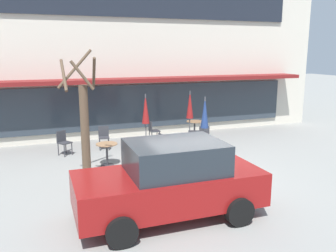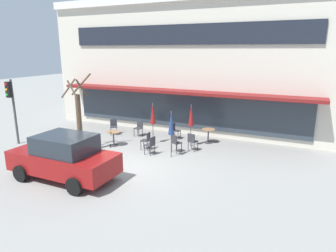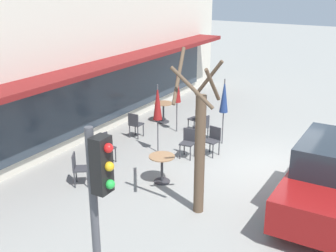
{
  "view_description": "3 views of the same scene",
  "coord_description": "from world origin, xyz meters",
  "px_view_note": "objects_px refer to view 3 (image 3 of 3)",
  "views": [
    {
      "loc": [
        -4.2,
        -9.05,
        3.72
      ],
      "look_at": [
        0.3,
        3.22,
        0.97
      ],
      "focal_mm": 38.0,
      "sensor_mm": 36.0,
      "label": 1
    },
    {
      "loc": [
        6.57,
        -10.07,
        4.87
      ],
      "look_at": [
        0.58,
        2.93,
        1.19
      ],
      "focal_mm": 32.0,
      "sensor_mm": 36.0,
      "label": 2
    },
    {
      "loc": [
        -10.98,
        -3.07,
        5.24
      ],
      "look_at": [
        -0.77,
        2.88,
        1.05
      ],
      "focal_mm": 45.0,
      "sensor_mm": 36.0,
      "label": 3
    }
  ],
  "objects_px": {
    "patio_umbrella_green_folded": "(224,96)",
    "parked_sedan": "(333,178)",
    "cafe_chair_1": "(197,118)",
    "cafe_chair_2": "(202,126)",
    "cafe_table_near_wall": "(162,164)",
    "cafe_chair_3": "(78,167)",
    "patio_umbrella_cream_folded": "(158,103)",
    "patio_umbrella_corner_open": "(177,87)",
    "cafe_chair_0": "(188,141)",
    "street_tree": "(199,145)",
    "cafe_table_streetside": "(163,109)",
    "cafe_chair_4": "(105,146)",
    "cafe_chair_6": "(135,123)",
    "cafe_chair_5": "(213,139)",
    "traffic_light_pole": "(99,204)"
  },
  "relations": [
    {
      "from": "cafe_chair_5",
      "to": "street_tree",
      "type": "distance_m",
      "value": 3.63
    },
    {
      "from": "cafe_chair_2",
      "to": "cafe_chair_4",
      "type": "xyz_separation_m",
      "value": [
        -3.04,
        1.72,
        0.0
      ]
    },
    {
      "from": "cafe_table_near_wall",
      "to": "cafe_chair_3",
      "type": "distance_m",
      "value": 2.21
    },
    {
      "from": "street_tree",
      "to": "cafe_chair_6",
      "type": "bearing_deg",
      "value": 50.93
    },
    {
      "from": "patio_umbrella_cream_folded",
      "to": "cafe_chair_4",
      "type": "distance_m",
      "value": 2.04
    },
    {
      "from": "cafe_chair_5",
      "to": "parked_sedan",
      "type": "height_order",
      "value": "parked_sedan"
    },
    {
      "from": "cafe_chair_1",
      "to": "cafe_chair_2",
      "type": "height_order",
      "value": "same"
    },
    {
      "from": "cafe_table_near_wall",
      "to": "street_tree",
      "type": "xyz_separation_m",
      "value": [
        -0.87,
        -1.5,
        1.17
      ]
    },
    {
      "from": "patio_umbrella_cream_folded",
      "to": "patio_umbrella_corner_open",
      "type": "distance_m",
      "value": 2.01
    },
    {
      "from": "cafe_chair_0",
      "to": "traffic_light_pole",
      "type": "relative_size",
      "value": 0.26
    },
    {
      "from": "cafe_chair_3",
      "to": "traffic_light_pole",
      "type": "bearing_deg",
      "value": -133.87
    },
    {
      "from": "patio_umbrella_green_folded",
      "to": "cafe_chair_5",
      "type": "relative_size",
      "value": 2.47
    },
    {
      "from": "cafe_chair_1",
      "to": "parked_sedan",
      "type": "bearing_deg",
      "value": -122.75
    },
    {
      "from": "parked_sedan",
      "to": "cafe_chair_6",
      "type": "bearing_deg",
      "value": 75.63
    },
    {
      "from": "cafe_chair_0",
      "to": "cafe_chair_2",
      "type": "relative_size",
      "value": 1.0
    },
    {
      "from": "cafe_table_streetside",
      "to": "cafe_chair_1",
      "type": "height_order",
      "value": "cafe_chair_1"
    },
    {
      "from": "street_tree",
      "to": "patio_umbrella_corner_open",
      "type": "bearing_deg",
      "value": 34.26
    },
    {
      "from": "cafe_chair_4",
      "to": "cafe_table_streetside",
      "type": "bearing_deg",
      "value": 5.56
    },
    {
      "from": "street_tree",
      "to": "cafe_chair_5",
      "type": "bearing_deg",
      "value": 18.55
    },
    {
      "from": "cafe_chair_1",
      "to": "cafe_chair_2",
      "type": "bearing_deg",
      "value": -140.8
    },
    {
      "from": "cafe_chair_0",
      "to": "parked_sedan",
      "type": "xyz_separation_m",
      "value": [
        -1.18,
        -4.37,
        0.35
      ]
    },
    {
      "from": "cafe_chair_0",
      "to": "street_tree",
      "type": "bearing_deg",
      "value": -148.36
    },
    {
      "from": "cafe_chair_5",
      "to": "cafe_chair_2",
      "type": "bearing_deg",
      "value": 41.54
    },
    {
      "from": "patio_umbrella_cream_folded",
      "to": "cafe_chair_5",
      "type": "xyz_separation_m",
      "value": [
        0.7,
        -1.57,
        -1.1
      ]
    },
    {
      "from": "cafe_table_near_wall",
      "to": "cafe_chair_2",
      "type": "height_order",
      "value": "cafe_chair_2"
    },
    {
      "from": "cafe_table_near_wall",
      "to": "cafe_chair_0",
      "type": "height_order",
      "value": "cafe_chair_0"
    },
    {
      "from": "cafe_chair_5",
      "to": "parked_sedan",
      "type": "bearing_deg",
      "value": -114.5
    },
    {
      "from": "cafe_table_near_wall",
      "to": "street_tree",
      "type": "height_order",
      "value": "street_tree"
    },
    {
      "from": "parked_sedan",
      "to": "traffic_light_pole",
      "type": "distance_m",
      "value": 6.14
    },
    {
      "from": "cafe_chair_6",
      "to": "cafe_chair_2",
      "type": "bearing_deg",
      "value": -66.21
    },
    {
      "from": "cafe_table_near_wall",
      "to": "parked_sedan",
      "type": "height_order",
      "value": "parked_sedan"
    },
    {
      "from": "cafe_chair_2",
      "to": "cafe_chair_3",
      "type": "xyz_separation_m",
      "value": [
        -4.57,
        1.41,
        0.0
      ]
    },
    {
      "from": "patio_umbrella_green_folded",
      "to": "cafe_chair_0",
      "type": "distance_m",
      "value": 1.96
    },
    {
      "from": "cafe_chair_5",
      "to": "cafe_chair_6",
      "type": "height_order",
      "value": "same"
    },
    {
      "from": "patio_umbrella_corner_open",
      "to": "cafe_chair_4",
      "type": "bearing_deg",
      "value": 170.76
    },
    {
      "from": "cafe_table_near_wall",
      "to": "cafe_chair_0",
      "type": "relative_size",
      "value": 0.85
    },
    {
      "from": "parked_sedan",
      "to": "cafe_chair_4",
      "type": "bearing_deg",
      "value": 93.56
    },
    {
      "from": "cafe_table_streetside",
      "to": "cafe_chair_1",
      "type": "bearing_deg",
      "value": -101.73
    },
    {
      "from": "cafe_chair_2",
      "to": "street_tree",
      "type": "xyz_separation_m",
      "value": [
        -4.18,
        -1.91,
        1.16
      ]
    },
    {
      "from": "cafe_chair_2",
      "to": "cafe_chair_6",
      "type": "distance_m",
      "value": 2.3
    },
    {
      "from": "cafe_chair_6",
      "to": "patio_umbrella_green_folded",
      "type": "bearing_deg",
      "value": -70.1
    },
    {
      "from": "patio_umbrella_corner_open",
      "to": "patio_umbrella_cream_folded",
      "type": "bearing_deg",
      "value": -168.08
    },
    {
      "from": "cafe_chair_2",
      "to": "parked_sedan",
      "type": "relative_size",
      "value": 0.21
    },
    {
      "from": "patio_umbrella_green_folded",
      "to": "cafe_chair_2",
      "type": "distance_m",
      "value": 1.31
    },
    {
      "from": "patio_umbrella_green_folded",
      "to": "cafe_chair_3",
      "type": "xyz_separation_m",
      "value": [
        -4.66,
        2.11,
        -1.1
      ]
    },
    {
      "from": "patio_umbrella_green_folded",
      "to": "cafe_chair_2",
      "type": "bearing_deg",
      "value": 97.12
    },
    {
      "from": "patio_umbrella_cream_folded",
      "to": "cafe_chair_2",
      "type": "bearing_deg",
      "value": -25.13
    },
    {
      "from": "patio_umbrella_green_folded",
      "to": "parked_sedan",
      "type": "bearing_deg",
      "value": -124.99
    },
    {
      "from": "cafe_chair_2",
      "to": "cafe_chair_3",
      "type": "relative_size",
      "value": 1.0
    },
    {
      "from": "cafe_chair_5",
      "to": "cafe_chair_6",
      "type": "relative_size",
      "value": 1.0
    }
  ]
}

